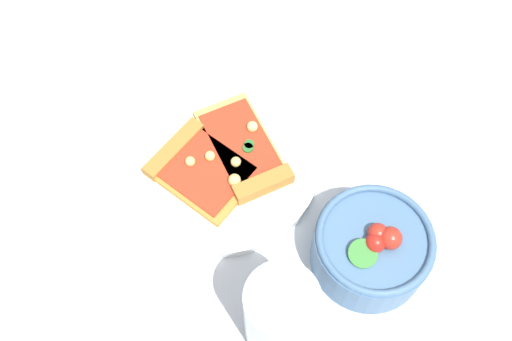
# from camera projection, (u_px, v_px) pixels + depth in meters

# --- Properties ---
(ground_plane) EXTENTS (2.40, 2.40, 0.00)m
(ground_plane) POSITION_uv_depth(u_px,v_px,m) (265.00, 152.00, 0.76)
(ground_plane) COLOR silver
(ground_plane) RESTS_ON ground
(plate) EXTENTS (0.26, 0.26, 0.01)m
(plate) POSITION_uv_depth(u_px,v_px,m) (219.00, 160.00, 0.75)
(plate) COLOR white
(plate) RESTS_ON ground_plane
(pizza_slice_near) EXTENTS (0.16, 0.14, 0.02)m
(pizza_slice_near) POSITION_uv_depth(u_px,v_px,m) (246.00, 153.00, 0.74)
(pizza_slice_near) COLOR #E5B256
(pizza_slice_near) RESTS_ON plate
(pizza_slice_far) EXTENTS (0.14, 0.15, 0.02)m
(pizza_slice_far) POSITION_uv_depth(u_px,v_px,m) (199.00, 167.00, 0.73)
(pizza_slice_far) COLOR gold
(pizza_slice_far) RESTS_ON plate
(salad_bowl) EXTENTS (0.13, 0.13, 0.08)m
(salad_bowl) POSITION_uv_depth(u_px,v_px,m) (371.00, 248.00, 0.66)
(salad_bowl) COLOR #4C7299
(salad_bowl) RESTS_ON ground_plane
(soda_glass) EXTENTS (0.07, 0.07, 0.13)m
(soda_glass) POSITION_uv_depth(u_px,v_px,m) (280.00, 316.00, 0.60)
(soda_glass) COLOR silver
(soda_glass) RESTS_ON ground_plane
(paper_napkin) EXTENTS (0.17, 0.14, 0.00)m
(paper_napkin) POSITION_uv_depth(u_px,v_px,m) (183.00, 23.00, 0.86)
(paper_napkin) COLOR white
(paper_napkin) RESTS_ON ground_plane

